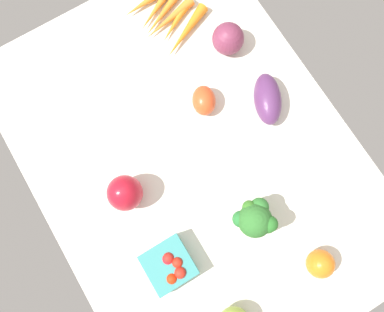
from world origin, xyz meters
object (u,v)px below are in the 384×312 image
at_px(eggplant, 268,99).
at_px(berry_basket, 169,265).
at_px(heirloom_tomato_orange, 320,264).
at_px(bell_pepper_red, 126,194).
at_px(roma_tomato, 204,100).
at_px(red_onion_near_basket, 228,39).
at_px(broccoli_head, 255,219).
at_px(carrot_bunch, 167,17).

xyz_separation_m(eggplant, berry_basket, (0.22, -0.41, -0.00)).
xyz_separation_m(eggplant, heirloom_tomato_orange, (0.39, -0.12, -0.00)).
relative_size(bell_pepper_red, heirloom_tomato_orange, 1.54).
bearing_deg(eggplant, berry_basket, -35.93).
xyz_separation_m(roma_tomato, heirloom_tomato_orange, (0.47, 0.02, 0.00)).
bearing_deg(eggplant, bell_pepper_red, -59.97).
relative_size(bell_pepper_red, berry_basket, 0.98).
xyz_separation_m(bell_pepper_red, berry_basket, (0.19, 0.00, -0.02)).
relative_size(red_onion_near_basket, bell_pepper_red, 0.82).
bearing_deg(bell_pepper_red, eggplant, 93.69).
bearing_deg(heirloom_tomato_orange, bell_pepper_red, -140.60).
bearing_deg(roma_tomato, bell_pepper_red, -43.74).
distance_m(berry_basket, broccoli_head, 0.22).
distance_m(carrot_bunch, broccoli_head, 0.58).
distance_m(eggplant, broccoli_head, 0.30).
xyz_separation_m(eggplant, bell_pepper_red, (0.03, -0.42, 0.02)).
bearing_deg(bell_pepper_red, roma_tomato, 110.91).
xyz_separation_m(roma_tomato, carrot_bunch, (-0.26, 0.04, -0.02)).
height_order(red_onion_near_basket, heirloom_tomato_orange, red_onion_near_basket).
xyz_separation_m(berry_basket, heirloom_tomato_orange, (0.18, 0.30, 0.00)).
bearing_deg(broccoli_head, eggplant, 139.94).
bearing_deg(broccoli_head, carrot_bunch, 170.12).
bearing_deg(berry_basket, roma_tomato, 137.15).
bearing_deg(bell_pepper_red, broccoli_head, 47.71).
relative_size(roma_tomato, broccoli_head, 0.68).
distance_m(roma_tomato, eggplant, 0.16).
bearing_deg(carrot_bunch, red_onion_near_basket, 32.60).
bearing_deg(bell_pepper_red, heirloom_tomato_orange, 39.40).
distance_m(eggplant, bell_pepper_red, 0.42).
height_order(red_onion_near_basket, bell_pepper_red, bell_pepper_red).
bearing_deg(red_onion_near_basket, eggplant, -0.23).
bearing_deg(berry_basket, heirloom_tomato_orange, 59.15).
height_order(roma_tomato, broccoli_head, broccoli_head).
bearing_deg(heirloom_tomato_orange, roma_tomato, -177.48).
relative_size(berry_basket, heirloom_tomato_orange, 1.57).
relative_size(carrot_bunch, bell_pepper_red, 2.02).
bearing_deg(carrot_bunch, broccoli_head, -9.88).
xyz_separation_m(carrot_bunch, berry_basket, (0.55, -0.32, 0.02)).
bearing_deg(roma_tomato, broccoli_head, 14.96).
relative_size(eggplant, heirloom_tomato_orange, 2.04).
relative_size(bell_pepper_red, broccoli_head, 0.90).
distance_m(red_onion_near_basket, bell_pepper_red, 0.47).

